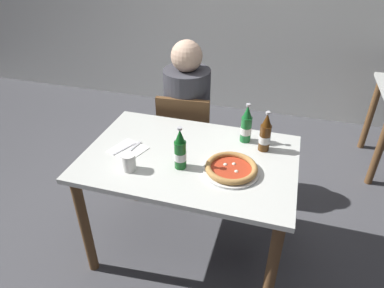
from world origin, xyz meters
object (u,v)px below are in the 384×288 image
object	(u,v)px
beer_bottle_left	(265,134)
beer_bottle_right	(180,151)
diner_seated	(187,122)
dining_table_main	(190,172)
chair_behind_table	(186,137)
beer_bottle_center	(246,126)
pizza_margherita_near	(231,169)
napkin_with_cutlery	(128,150)
paper_cup	(129,162)

from	to	relation	value
beer_bottle_left	beer_bottle_right	xyz separation A→B (m)	(-0.41, -0.30, 0.00)
diner_seated	dining_table_main	bearing A→B (deg)	-71.59
chair_behind_table	diner_seated	xyz separation A→B (m)	(-0.01, 0.05, 0.10)
beer_bottle_center	chair_behind_table	bearing A→B (deg)	143.84
beer_bottle_left	beer_bottle_right	distance (m)	0.51
diner_seated	pizza_margherita_near	bearing A→B (deg)	-57.25
pizza_margherita_near	napkin_with_cutlery	size ratio (longest dim) A/B	1.32
beer_bottle_right	pizza_margherita_near	bearing A→B (deg)	7.53
pizza_margherita_near	beer_bottle_center	size ratio (longest dim) A/B	1.22
beer_bottle_center	beer_bottle_right	xyz separation A→B (m)	(-0.29, -0.37, 0.00)
diner_seated	beer_bottle_left	size ratio (longest dim) A/B	4.89
diner_seated	beer_bottle_right	world-z (taller)	diner_seated
napkin_with_cutlery	paper_cup	distance (m)	0.20
chair_behind_table	diner_seated	distance (m)	0.11
beer_bottle_center	beer_bottle_right	bearing A→B (deg)	-128.54
beer_bottle_right	napkin_with_cutlery	bearing A→B (deg)	168.72
chair_behind_table	beer_bottle_left	bearing A→B (deg)	139.89
beer_bottle_right	napkin_with_cutlery	xyz separation A→B (m)	(-0.35, 0.07, -0.10)
diner_seated	napkin_with_cutlery	distance (m)	0.74
beer_bottle_left	beer_bottle_right	world-z (taller)	same
pizza_margherita_near	beer_bottle_right	bearing A→B (deg)	-172.47
chair_behind_table	paper_cup	xyz separation A→B (m)	(-0.06, -0.82, 0.32)
pizza_margherita_near	paper_cup	xyz separation A→B (m)	(-0.53, -0.14, 0.03)
pizza_margherita_near	beer_bottle_left	distance (m)	0.31
diner_seated	beer_bottle_right	xyz separation A→B (m)	(0.20, -0.77, 0.27)
beer_bottle_left	beer_bottle_right	bearing A→B (deg)	-143.80
dining_table_main	napkin_with_cutlery	distance (m)	0.38
paper_cup	beer_bottle_left	bearing A→B (deg)	31.09
paper_cup	pizza_margherita_near	bearing A→B (deg)	14.53
napkin_with_cutlery	beer_bottle_center	bearing A→B (deg)	25.02
chair_behind_table	diner_seated	size ratio (longest dim) A/B	0.70
beer_bottle_right	paper_cup	bearing A→B (deg)	-158.46
dining_table_main	chair_behind_table	world-z (taller)	chair_behind_table
dining_table_main	beer_bottle_right	bearing A→B (deg)	-98.15
dining_table_main	chair_behind_table	bearing A→B (deg)	109.27
diner_seated	pizza_margherita_near	distance (m)	0.90
diner_seated	beer_bottle_right	size ratio (longest dim) A/B	4.89
diner_seated	paper_cup	xyz separation A→B (m)	(-0.05, -0.87, 0.21)
pizza_margherita_near	beer_bottle_center	xyz separation A→B (m)	(0.02, 0.33, 0.08)
beer_bottle_center	dining_table_main	bearing A→B (deg)	-137.45
dining_table_main	napkin_with_cutlery	xyz separation A→B (m)	(-0.36, -0.04, 0.12)
beer_bottle_right	napkin_with_cutlery	distance (m)	0.37
pizza_margherita_near	napkin_with_cutlery	world-z (taller)	pizza_margherita_near
beer_bottle_left	paper_cup	bearing A→B (deg)	-148.91
pizza_margherita_near	paper_cup	size ratio (longest dim) A/B	3.17
napkin_with_cutlery	paper_cup	size ratio (longest dim) A/B	2.41
chair_behind_table	beer_bottle_left	size ratio (longest dim) A/B	3.44
chair_behind_table	beer_bottle_center	bearing A→B (deg)	138.59
beer_bottle_right	napkin_with_cutlery	world-z (taller)	beer_bottle_right
dining_table_main	paper_cup	xyz separation A→B (m)	(-0.27, -0.21, 0.16)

